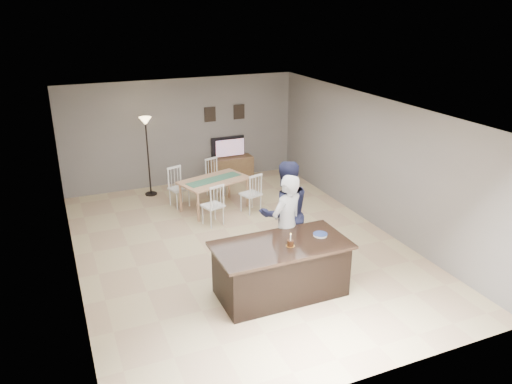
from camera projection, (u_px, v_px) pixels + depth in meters
name	position (u px, v px, depth m)	size (l,w,h in m)	color
floor	(240.00, 246.00, 9.71)	(8.00, 8.00, 0.00)	tan
room_shell	(239.00, 165.00, 9.11)	(8.00, 8.00, 8.00)	slate
kitchen_island	(281.00, 269.00, 8.00)	(2.15, 1.10, 0.90)	black
tv_console	(230.00, 168.00, 13.28)	(1.20, 0.40, 0.60)	brown
television	(229.00, 147.00, 13.13)	(0.91, 0.12, 0.53)	black
tv_screen_glow	(230.00, 148.00, 13.06)	(0.78, 0.78, 0.00)	orange
picture_frames	(225.00, 113.00, 12.91)	(1.10, 0.02, 0.38)	black
doorway	(83.00, 278.00, 6.19)	(0.00, 2.10, 2.65)	black
woman	(287.00, 225.00, 8.48)	(0.66, 0.43, 1.81)	#B7B8BC
man	(285.00, 213.00, 8.79)	(0.94, 0.73, 1.93)	#181A35
birthday_cake	(290.00, 243.00, 7.76)	(0.14, 0.14, 0.22)	#EEB246
plate_stack	(320.00, 235.00, 8.11)	(0.24, 0.24, 0.04)	white
dining_table	(214.00, 185.00, 11.26)	(1.88, 2.06, 0.93)	#A07B57
floor_lamp	(146.00, 135.00, 11.78)	(0.29, 0.29, 1.94)	black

